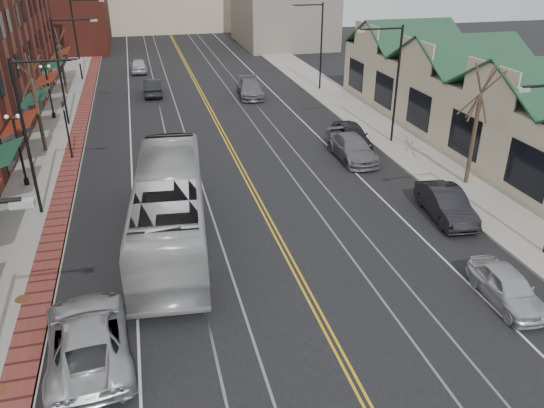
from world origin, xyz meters
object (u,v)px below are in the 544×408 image
parked_suv (88,338)px  parked_car_d (351,135)px  parked_car_b (446,204)px  parked_car_c (353,148)px  parked_car_a (507,287)px  transit_bus (170,207)px

parked_suv → parked_car_d: size_ratio=1.22×
parked_car_b → parked_car_c: size_ratio=0.90×
parked_car_a → parked_car_d: parked_car_d is taller
transit_bus → parked_car_b: (14.01, -1.03, -1.05)m
parked_car_c → parked_car_d: size_ratio=1.10×
transit_bus → parked_car_c: bearing=-141.8°
transit_bus → parked_car_c: 14.92m
transit_bus → parked_suv: 8.25m
parked_car_a → parked_car_d: size_ratio=0.84×
parked_suv → parked_car_b: size_ratio=1.24×
parked_car_b → parked_car_c: (-1.51, 9.11, -0.01)m
parked_suv → parked_car_a: (15.89, -0.72, -0.13)m
parked_car_b → parked_car_d: (-0.64, 11.48, 0.04)m
parked_suv → parked_car_a: size_ratio=1.46×
parked_car_b → parked_car_d: 11.49m
parked_suv → transit_bus: bearing=-119.2°
parked_car_c → parked_car_d: bearing=70.5°
transit_bus → parked_car_c: transit_bus is taller
parked_car_c → parked_car_b: bearing=-80.0°
parked_suv → parked_car_a: 15.91m
parked_car_a → parked_car_b: 7.30m
parked_car_a → parked_car_c: bearing=93.1°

